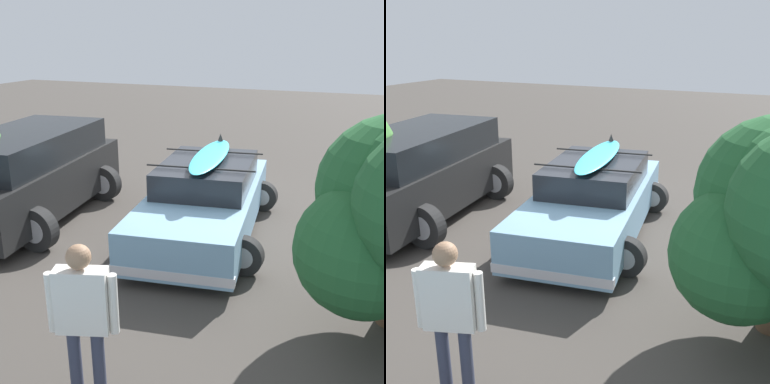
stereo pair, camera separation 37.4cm
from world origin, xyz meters
TOP-DOWN VIEW (x-y plane):
  - ground_plane at (0.00, 0.00)m, footprint 44.00×44.00m
  - sedan_car at (-0.02, 0.05)m, footprint 2.74×4.66m
  - suv_car at (3.33, 0.61)m, footprint 2.88×4.60m
  - person_bystander at (-0.46, 4.40)m, footprint 0.62×0.33m

SIDE VIEW (x-z plane):
  - ground_plane at x=0.00m, z-range -0.02..0.00m
  - sedan_car at x=-0.02m, z-range -0.16..1.39m
  - suv_car at x=3.33m, z-range 0.03..1.72m
  - person_bystander at x=-0.46m, z-range 0.17..1.85m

